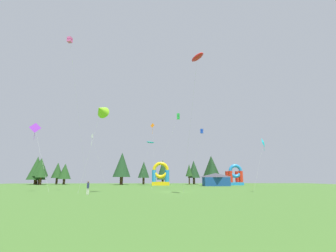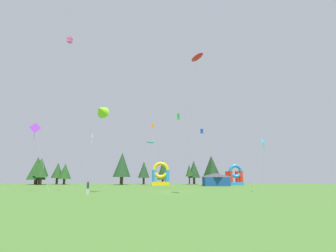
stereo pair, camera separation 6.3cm
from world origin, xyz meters
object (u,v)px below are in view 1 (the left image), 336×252
(inflatable_red_slide, at_px, (161,177))
(kite_lime_delta, at_px, (101,110))
(kite_red_parafoil, at_px, (197,57))
(festival_tent, at_px, (216,179))
(kite_purple_diamond, at_px, (35,129))
(kite_orange_diamond, at_px, (153,126))
(kite_cyan_diamond, at_px, (264,143))
(kite_pink_box, at_px, (70,41))
(person_far_side, at_px, (88,187))
(inflatable_blue_arch, at_px, (235,177))
(kite_white_diamond, at_px, (92,137))
(kite_green_box, at_px, (178,117))
(kite_blue_box, at_px, (202,131))
(kite_teal_parafoil, at_px, (150,142))

(inflatable_red_slide, bearing_deg, kite_lime_delta, -104.79)
(kite_red_parafoil, distance_m, festival_tent, 41.60)
(kite_red_parafoil, xyz_separation_m, kite_purple_diamond, (-25.61, 8.82, -8.82))
(kite_orange_diamond, relative_size, kite_cyan_diamond, 2.14)
(kite_red_parafoil, xyz_separation_m, festival_tent, (10.89, 36.31, -17.14))
(kite_lime_delta, distance_m, kite_pink_box, 13.92)
(person_far_side, bearing_deg, inflatable_red_slide, -127.63)
(kite_orange_diamond, height_order, inflatable_blue_arch, kite_orange_diamond)
(kite_cyan_diamond, bearing_deg, kite_white_diamond, 145.00)
(kite_green_box, height_order, inflatable_red_slide, kite_green_box)
(kite_red_parafoil, xyz_separation_m, kite_blue_box, (5.87, 28.74, -5.07))
(kite_orange_diamond, bearing_deg, kite_teal_parafoil, -98.55)
(kite_blue_box, xyz_separation_m, kite_teal_parafoil, (-13.18, 5.82, -2.11))
(kite_orange_diamond, distance_m, kite_cyan_diamond, 37.75)
(kite_purple_diamond, distance_m, kite_pink_box, 15.79)
(kite_white_diamond, height_order, kite_green_box, kite_green_box)
(kite_orange_diamond, relative_size, inflatable_blue_arch, 2.81)
(kite_cyan_diamond, relative_size, person_far_side, 4.65)
(kite_blue_box, distance_m, kite_pink_box, 36.24)
(kite_lime_delta, relative_size, kite_teal_parafoil, 1.11)
(person_far_side, bearing_deg, kite_lime_delta, -134.57)
(kite_blue_box, height_order, kite_cyan_diamond, kite_blue_box)
(kite_pink_box, distance_m, inflatable_red_slide, 45.30)
(kite_red_parafoil, height_order, person_far_side, kite_red_parafoil)
(kite_pink_box, xyz_separation_m, person_far_side, (5.48, -3.02, -23.69))
(kite_blue_box, height_order, person_far_side, kite_blue_box)
(inflatable_blue_arch, distance_m, inflatable_red_slide, 22.66)
(inflatable_blue_arch, relative_size, inflatable_red_slide, 0.92)
(kite_purple_diamond, xyz_separation_m, kite_green_box, (24.47, 8.93, 4.70))
(festival_tent, bearing_deg, kite_lime_delta, -128.67)
(kite_green_box, relative_size, festival_tent, 2.23)
(kite_lime_delta, bearing_deg, kite_orange_diamond, 77.41)
(kite_red_parafoil, height_order, kite_green_box, kite_red_parafoil)
(kite_white_diamond, height_order, kite_cyan_diamond, kite_white_diamond)
(kite_white_diamond, bearing_deg, kite_pink_box, -85.90)
(inflatable_blue_arch, height_order, inflatable_red_slide, inflatable_red_slide)
(kite_white_diamond, height_order, inflatable_blue_arch, kite_white_diamond)
(person_far_side, bearing_deg, kite_green_box, -155.94)
(kite_purple_diamond, relative_size, kite_teal_parafoil, 0.89)
(kite_teal_parafoil, xyz_separation_m, person_far_side, (-7.57, -31.32, -10.66))
(inflatable_red_slide, relative_size, festival_tent, 0.99)
(kite_orange_diamond, height_order, kite_pink_box, kite_pink_box)
(kite_lime_delta, height_order, kite_green_box, kite_green_box)
(kite_white_diamond, bearing_deg, kite_lime_delta, -72.50)
(kite_purple_diamond, xyz_separation_m, kite_white_diamond, (3.54, 21.21, 2.29))
(kite_purple_diamond, height_order, kite_orange_diamond, kite_orange_diamond)
(kite_cyan_diamond, bearing_deg, person_far_side, -173.05)
(kite_green_box, relative_size, kite_cyan_diamond, 1.87)
(kite_cyan_diamond, xyz_separation_m, festival_tent, (-0.70, 29.85, -5.92))
(kite_purple_diamond, xyz_separation_m, person_far_side, (10.72, -5.59, -9.02))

